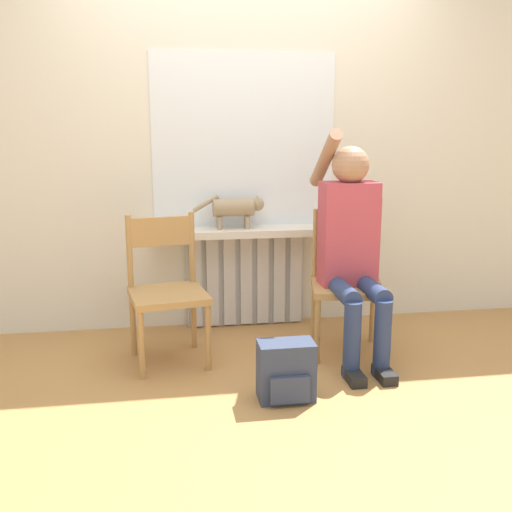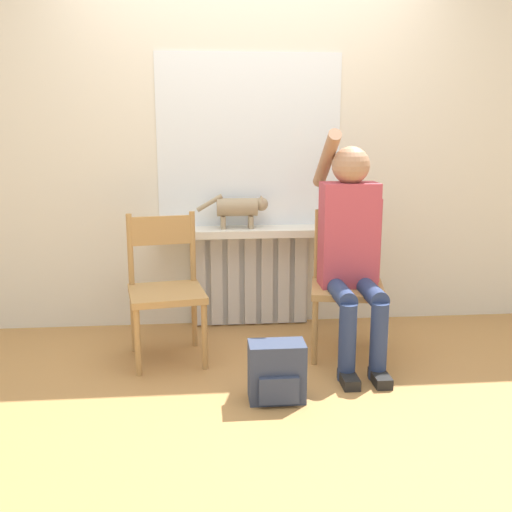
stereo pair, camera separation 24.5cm
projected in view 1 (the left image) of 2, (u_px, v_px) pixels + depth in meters
name	position (u px, v px, depth m)	size (l,w,h in m)	color
ground_plane	(276.00, 393.00, 3.24)	(12.00, 12.00, 0.00)	#B27F47
wall_with_window	(243.00, 134.00, 4.13)	(7.00, 0.06, 2.70)	silver
radiator	(246.00, 279.00, 4.28)	(0.83, 0.08, 0.67)	silver
windowsill	(247.00, 232.00, 4.12)	(1.31, 0.26, 0.05)	silver
window_glass	(244.00, 141.00, 4.10)	(1.26, 0.01, 1.17)	white
chair_left	(167.00, 288.00, 3.60)	(0.50, 0.50, 0.89)	#B2844C
chair_right	(347.00, 281.00, 3.77)	(0.52, 0.52, 0.89)	#B2844C
person	(352.00, 242.00, 3.62)	(0.36, 0.96, 1.40)	navy
cat	(236.00, 208.00, 4.07)	(0.49, 0.12, 0.24)	#9E896B
backpack	(286.00, 372.00, 3.14)	(0.29, 0.20, 0.32)	#333D56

